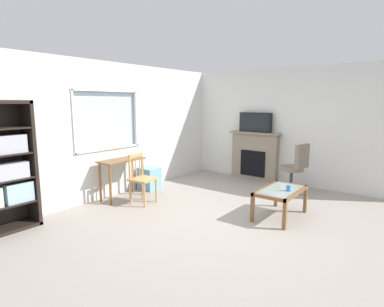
# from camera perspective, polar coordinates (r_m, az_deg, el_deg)

# --- Properties ---
(ground) EXTENTS (6.55, 5.68, 0.02)m
(ground) POSITION_cam_1_polar(r_m,az_deg,el_deg) (5.10, 4.24, -11.72)
(ground) COLOR #9E9389
(wall_back_with_window) EXTENTS (5.55, 0.15, 2.57)m
(wall_back_with_window) POSITION_cam_1_polar(r_m,az_deg,el_deg) (6.39, -13.30, 4.12)
(wall_back_with_window) COLOR silver
(wall_back_with_window) RESTS_ON ground
(wall_right) EXTENTS (0.12, 4.88, 2.57)m
(wall_right) POSITION_cam_1_polar(r_m,az_deg,el_deg) (7.32, 16.73, 4.76)
(wall_right) COLOR silver
(wall_right) RESTS_ON ground
(desk_under_window) EXTENTS (0.89, 0.39, 0.76)m
(desk_under_window) POSITION_cam_1_polar(r_m,az_deg,el_deg) (6.07, -12.69, -2.40)
(desk_under_window) COLOR brown
(desk_under_window) RESTS_ON ground
(wooden_chair) EXTENTS (0.47, 0.45, 0.90)m
(wooden_chair) POSITION_cam_1_polar(r_m,az_deg,el_deg) (5.74, -9.19, -4.46)
(wooden_chair) COLOR tan
(wooden_chair) RESTS_ON ground
(plastic_drawer_unit) EXTENTS (0.35, 0.40, 0.46)m
(plastic_drawer_unit) POSITION_cam_1_polar(r_m,az_deg,el_deg) (6.69, -7.82, -4.51)
(plastic_drawer_unit) COLOR #72ADDB
(plastic_drawer_unit) RESTS_ON ground
(fireplace) EXTENTS (0.26, 1.23, 1.13)m
(fireplace) POSITION_cam_1_polar(r_m,az_deg,el_deg) (7.53, 11.34, -0.42)
(fireplace) COLOR gray
(fireplace) RESTS_ON ground
(tv) EXTENTS (0.06, 0.80, 0.45)m
(tv) POSITION_cam_1_polar(r_m,az_deg,el_deg) (7.42, 11.47, 5.58)
(tv) COLOR black
(tv) RESTS_ON fireplace
(office_chair) EXTENTS (0.58, 0.60, 1.00)m
(office_chair) POSITION_cam_1_polar(r_m,az_deg,el_deg) (6.67, 18.36, -2.09)
(office_chair) COLOR #7A6B5B
(office_chair) RESTS_ON ground
(coffee_table) EXTENTS (0.96, 0.56, 0.46)m
(coffee_table) POSITION_cam_1_polar(r_m,az_deg,el_deg) (5.20, 15.83, -7.04)
(coffee_table) COLOR #8C9E99
(coffee_table) RESTS_ON ground
(sippy_cup) EXTENTS (0.07, 0.07, 0.09)m
(sippy_cup) POSITION_cam_1_polar(r_m,az_deg,el_deg) (5.12, 17.18, -6.03)
(sippy_cup) COLOR #337FD6
(sippy_cup) RESTS_ON coffee_table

